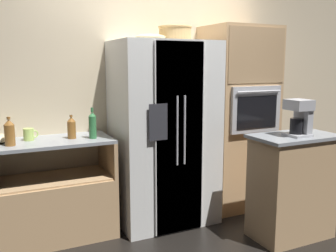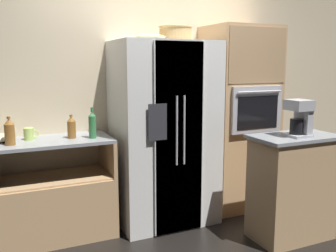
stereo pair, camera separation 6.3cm
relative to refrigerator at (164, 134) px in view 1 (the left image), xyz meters
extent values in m
plane|color=black|center=(0.00, -0.05, -0.92)|extent=(20.00, 20.00, 0.00)
cube|color=beige|center=(0.00, 0.39, 0.48)|extent=(12.00, 0.06, 2.80)
cube|color=tan|center=(-1.18, 0.07, -0.63)|extent=(1.25, 0.56, 0.56)
cube|color=tan|center=(-1.18, 0.07, -0.34)|extent=(1.20, 0.52, 0.02)
cube|color=tan|center=(-0.57, 0.07, -0.18)|extent=(0.04, 0.56, 0.34)
cube|color=gray|center=(-1.18, 0.07, 0.00)|extent=(1.25, 0.56, 0.03)
cube|color=silver|center=(0.00, 0.01, 0.00)|extent=(0.98, 0.69, 1.83)
cube|color=silver|center=(-0.01, -0.34, 0.00)|extent=(0.49, 0.02, 1.79)
cube|color=silver|center=(0.01, -0.34, 0.00)|extent=(0.49, 0.02, 1.79)
cylinder|color=#B2B2B7|center=(-0.04, -0.37, 0.09)|extent=(0.02, 0.02, 0.64)
cylinder|color=#B2B2B7|center=(0.04, -0.37, 0.09)|extent=(0.02, 0.02, 0.64)
cube|color=#2D2D33|center=(-0.22, -0.36, 0.18)|extent=(0.18, 0.01, 0.33)
cube|color=tan|center=(0.93, 0.06, 0.09)|extent=(0.75, 0.60, 2.01)
cube|color=#ADADB2|center=(0.93, -0.26, 0.23)|extent=(0.61, 0.04, 0.48)
cube|color=black|center=(0.93, -0.28, 0.20)|extent=(0.50, 0.01, 0.34)
cylinder|color=#B2B2B7|center=(0.93, -0.30, 0.41)|extent=(0.54, 0.02, 0.02)
cube|color=#A68259|center=(0.93, -0.25, 0.78)|extent=(0.70, 0.01, 0.57)
cube|color=tan|center=(0.91, -0.85, -0.44)|extent=(0.73, 0.43, 0.95)
cube|color=gray|center=(0.91, -0.85, 0.05)|extent=(0.79, 0.46, 0.03)
cylinder|color=tan|center=(0.13, 0.01, 0.98)|extent=(0.31, 0.31, 0.13)
torus|color=tan|center=(0.13, 0.01, 1.05)|extent=(0.33, 0.33, 0.03)
ellipsoid|color=beige|center=(-0.16, -0.03, 0.94)|extent=(0.29, 0.29, 0.06)
cylinder|color=brown|center=(-1.43, -0.02, 0.11)|extent=(0.09, 0.09, 0.18)
cone|color=brown|center=(-1.43, -0.02, 0.22)|extent=(0.09, 0.09, 0.05)
cylinder|color=brown|center=(-1.43, -0.02, 0.25)|extent=(0.03, 0.03, 0.02)
cylinder|color=#33723F|center=(-0.73, -0.01, 0.12)|extent=(0.07, 0.07, 0.21)
cone|color=#33723F|center=(-0.73, -0.01, 0.24)|extent=(0.07, 0.07, 0.04)
cylinder|color=#33723F|center=(-0.73, -0.01, 0.28)|extent=(0.02, 0.02, 0.04)
cylinder|color=brown|center=(-0.90, 0.07, 0.10)|extent=(0.08, 0.08, 0.16)
cone|color=brown|center=(-0.90, 0.07, 0.20)|extent=(0.08, 0.08, 0.04)
cylinder|color=brown|center=(-0.90, 0.07, 0.23)|extent=(0.03, 0.03, 0.02)
cylinder|color=#B2D166|center=(-1.27, 0.14, 0.07)|extent=(0.09, 0.09, 0.11)
torus|color=#B2D166|center=(-1.22, 0.14, 0.07)|extent=(0.07, 0.01, 0.07)
ellipsoid|color=beige|center=(-1.51, 0.17, 0.05)|extent=(0.23, 0.23, 0.07)
cube|color=#B2B2B7|center=(0.88, -0.91, 0.07)|extent=(0.19, 0.20, 0.02)
cylinder|color=black|center=(0.87, -0.91, 0.15)|extent=(0.11, 0.11, 0.14)
cube|color=#B2B2B7|center=(0.95, -0.91, 0.22)|extent=(0.07, 0.17, 0.33)
cube|color=#B2B2B7|center=(0.88, -0.91, 0.34)|extent=(0.19, 0.20, 0.09)
camera|label=1|loc=(-1.55, -3.36, 0.70)|focal=40.00mm
camera|label=2|loc=(-1.49, -3.39, 0.70)|focal=40.00mm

